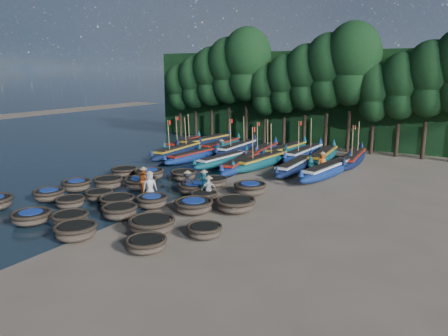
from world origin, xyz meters
The scene contains 62 objects.
ground centered at (0.00, 0.00, 0.00)m, with size 120.00×120.00×0.00m, color gray.
foliage_wall centered at (0.00, 23.50, 5.00)m, with size 40.00×3.00×10.00m, color black.
coracle_1 centered at (-3.79, -9.52, 0.40)m, with size 2.25×2.25×0.69m.
coracle_2 centered at (-1.89, -8.55, 0.38)m, with size 1.95×1.95×0.66m.
coracle_3 centered at (0.00, -9.78, 0.45)m, with size 2.46×2.46×0.78m.
coracle_4 centered at (3.87, -9.09, 0.37)m, with size 1.91×1.91×0.65m.
coracle_5 centered at (-6.52, -6.33, 0.43)m, with size 2.03×2.03×0.74m.
coracle_6 centered at (-4.21, -6.62, 0.39)m, with size 1.81×1.81×0.67m.
coracle_7 centered at (-0.35, -6.47, 0.44)m, with size 2.19×2.19×0.78m.
coracle_8 centered at (2.60, -7.22, 0.46)m, with size 2.84×2.84×0.81m.
coracle_9 centered at (5.19, -6.34, 0.37)m, with size 2.19×2.19×0.65m.
coracle_10 centered at (-6.79, -3.96, 0.46)m, with size 2.16×2.16×0.79m.
coracle_11 centered at (-3.95, -4.61, 0.37)m, with size 1.79×1.79×0.64m.
coracle_12 centered at (-1.97, -5.05, 0.39)m, with size 2.35×2.35×0.69m.
coracle_13 centered at (-0.11, -4.05, 0.43)m, with size 1.93×1.93×0.74m.
coracle_14 centered at (2.58, -3.55, 0.45)m, with size 2.26×2.26×0.78m.
coracle_15 centered at (-5.43, -2.40, 0.47)m, with size 2.22×2.22×0.82m.
coracle_16 centered at (-3.52, -1.23, 0.47)m, with size 2.66×2.66×0.81m.
coracle_17 centered at (0.33, -0.27, 0.43)m, with size 2.41×2.41×0.75m.
coracle_18 centered at (1.94, -1.56, 0.39)m, with size 1.81×1.81×0.69m.
coracle_19 centered at (4.52, -2.11, 0.46)m, with size 2.36×2.36×0.80m.
coracle_20 centered at (-7.05, 0.84, 0.40)m, with size 2.09×2.09×0.70m.
coracle_21 centered at (-4.84, 1.15, 0.44)m, with size 2.32×2.32×0.77m.
coracle_22 centered at (-2.42, 2.20, 0.43)m, with size 2.15×2.15×0.75m.
coracle_23 centered at (0.43, 1.92, 0.37)m, with size 2.11×2.11×0.66m.
coracle_24 centered at (3.63, 1.35, 0.48)m, with size 2.20×2.20×0.83m.
long_boat_2 centered at (-8.02, 8.90, 0.58)m, with size 2.12×8.59×3.66m.
long_boat_3 centered at (-5.83, 8.14, 0.49)m, with size 1.92×7.34×1.30m.
long_boat_4 centered at (-2.57, 8.01, 0.51)m, with size 2.16×7.56×1.34m.
long_boat_5 centered at (-0.42, 7.31, 0.55)m, with size 2.59×8.15×1.45m.
long_boat_6 centered at (0.69, 8.95, 0.57)m, with size 2.37×8.48×3.62m.
long_boat_7 centered at (3.71, 8.83, 0.53)m, with size 1.59×7.95×1.40m.
long_boat_8 centered at (6.42, 8.62, 0.58)m, with size 2.62×8.57×1.52m.
long_boat_9 centered at (-10.34, 12.84, 0.56)m, with size 2.81×8.17×3.52m.
long_boat_10 centered at (-8.67, 14.54, 0.61)m, with size 2.33×9.07×1.60m.
long_boat_11 centered at (-6.43, 13.91, 0.54)m, with size 1.55×8.10×1.43m.
long_boat_12 centered at (-4.09, 13.19, 0.57)m, with size 1.76×8.47×3.60m.
long_boat_13 centered at (-1.41, 13.20, 0.55)m, with size 2.21×8.16×3.48m.
long_boat_14 centered at (0.39, 14.61, 0.59)m, with size 2.08×8.73×1.54m.
long_boat_15 centered at (2.39, 14.12, 0.59)m, with size 1.74×8.70×3.70m.
long_boat_16 centered at (4.40, 13.54, 0.60)m, with size 2.39×8.95×1.58m.
long_boat_17 centered at (6.90, 14.08, 0.58)m, with size 2.22×8.58×3.66m.
fisherman_0 centered at (-1.42, -2.67, 0.93)m, with size 0.99×1.00×1.95m.
fisherman_1 centered at (1.39, -0.68, 0.98)m, with size 0.68×0.52×1.97m.
fisherman_2 centered at (-2.73, -1.75, 0.89)m, with size 1.03×0.97×1.88m.
fisherman_3 centered at (0.04, -0.62, 0.82)m, with size 1.14×0.90×1.75m.
fisherman_4 centered at (2.01, -1.11, 0.84)m, with size 0.90×0.90×1.74m.
fisherman_5 centered at (-4.63, 11.21, 0.85)m, with size 1.46×1.35×1.83m.
fisherman_6 centered at (5.63, 9.65, 0.91)m, with size 0.89×0.99×1.90m.
tree_0 centered at (-16.00, 20.00, 5.97)m, with size 3.68×3.68×8.68m.
tree_1 centered at (-13.70, 20.00, 6.65)m, with size 4.09×4.09×9.65m.
tree_2 centered at (-11.40, 20.00, 7.32)m, with size 4.51×4.51×10.63m.
tree_3 centered at (-9.10, 20.00, 8.00)m, with size 4.92×4.92×11.60m.
tree_4 centered at (-6.80, 20.00, 8.67)m, with size 5.34×5.34×12.58m.
tree_5 centered at (-4.50, 20.00, 5.97)m, with size 3.68×3.68×8.68m.
tree_6 centered at (-2.20, 20.00, 6.65)m, with size 4.09×4.09×9.65m.
tree_7 centered at (0.10, 20.00, 7.32)m, with size 4.51×4.51×10.63m.
tree_8 centered at (2.40, 20.00, 8.00)m, with size 4.92×4.92×11.60m.
tree_9 centered at (4.70, 20.00, 8.67)m, with size 5.34×5.34×12.58m.
tree_10 centered at (7.00, 20.00, 5.97)m, with size 3.68×3.68×8.68m.
tree_11 centered at (9.30, 20.00, 6.65)m, with size 4.09×4.09×9.65m.
tree_12 centered at (11.60, 20.00, 7.32)m, with size 4.51×4.51×10.63m.
Camera 1 is at (16.48, -23.04, 8.09)m, focal length 35.00 mm.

